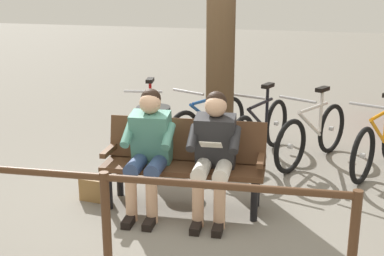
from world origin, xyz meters
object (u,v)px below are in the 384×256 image
(bench, at_px, (185,157))
(bicycle_red, at_px, (260,130))
(person_reading, at_px, (214,149))
(bicycle_blue, at_px, (312,135))
(handbag, at_px, (95,189))
(person_companion, at_px, (149,145))
(bicycle_orange, at_px, (208,125))
(bicycle_silver, at_px, (149,123))
(tree_trunk, at_px, (221,3))
(litter_bin, at_px, (154,138))
(bicycle_black, at_px, (379,142))

(bench, relative_size, bicycle_red, 1.01)
(person_reading, distance_m, bicycle_blue, 1.99)
(bench, bearing_deg, handbag, 4.93)
(bench, height_order, person_companion, person_companion)
(bicycle_orange, bearing_deg, person_companion, 19.92)
(bench, bearing_deg, bicycle_silver, -63.62)
(tree_trunk, height_order, bicycle_red, tree_trunk)
(bench, xyz_separation_m, bicycle_silver, (1.02, -1.59, -0.15))
(bench, xyz_separation_m, person_reading, (-0.33, 0.13, 0.16))
(litter_bin, relative_size, bicycle_orange, 0.49)
(bicycle_black, height_order, bicycle_orange, same)
(bicycle_black, distance_m, bicycle_silver, 2.93)
(tree_trunk, bearing_deg, bicycle_silver, -27.09)
(person_companion, height_order, bicycle_blue, person_companion)
(bicycle_black, distance_m, bicycle_red, 1.44)
(tree_trunk, xyz_separation_m, bicycle_blue, (-1.03, -0.66, -1.61))
(tree_trunk, height_order, bicycle_black, tree_trunk)
(tree_trunk, height_order, litter_bin, tree_trunk)
(tree_trunk, height_order, bicycle_blue, tree_trunk)
(person_reading, relative_size, handbag, 4.00)
(bicycle_black, relative_size, bicycle_blue, 1.02)
(handbag, bearing_deg, tree_trunk, -130.46)
(bench, distance_m, bicycle_silver, 1.89)
(handbag, bearing_deg, person_companion, 178.69)
(person_reading, distance_m, litter_bin, 1.43)
(bicycle_red, bearing_deg, bicycle_silver, -70.31)
(bicycle_orange, bearing_deg, litter_bin, -5.24)
(bicycle_silver, bearing_deg, bicycle_red, 80.67)
(person_companion, relative_size, litter_bin, 1.55)
(person_companion, bearing_deg, litter_bin, -77.42)
(handbag, distance_m, litter_bin, 1.11)
(person_reading, height_order, tree_trunk, tree_trunk)
(bicycle_blue, bearing_deg, bicycle_silver, -62.75)
(person_reading, distance_m, bicycle_silver, 2.21)
(litter_bin, height_order, bicycle_orange, bicycle_orange)
(bench, height_order, litter_bin, bench)
(bench, relative_size, person_companion, 1.37)
(bicycle_blue, bearing_deg, handbag, -22.89)
(person_companion, bearing_deg, bench, -153.04)
(bench, bearing_deg, bicycle_red, -112.06)
(bicycle_orange, height_order, bicycle_silver, same)
(litter_bin, bearing_deg, tree_trunk, -168.46)
(person_companion, xyz_separation_m, tree_trunk, (-0.40, -1.21, 1.30))
(bench, xyz_separation_m, bicycle_black, (-1.91, -1.59, -0.15))
(bicycle_black, distance_m, bicycle_orange, 2.14)
(handbag, distance_m, bicycle_red, 2.35)
(person_reading, bearing_deg, litter_bin, -51.00)
(bicycle_blue, xyz_separation_m, bicycle_orange, (1.36, -0.03, 0.00))
(person_companion, relative_size, bicycle_orange, 0.76)
(bench, relative_size, bicycle_orange, 1.04)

